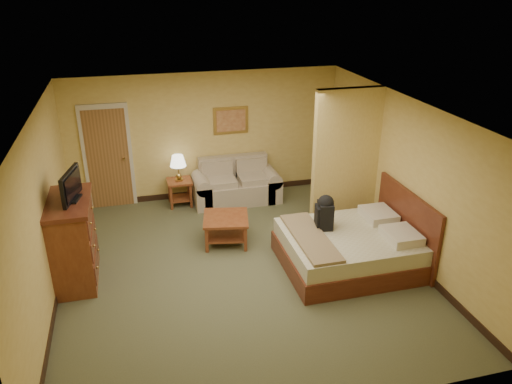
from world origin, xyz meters
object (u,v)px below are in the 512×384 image
object	(u,v)px
coffee_table	(226,224)
dresser	(73,241)
loveseat	(236,187)
bed	(354,247)

from	to	relation	value
coffee_table	dresser	xyz separation A→B (m)	(-2.44, -0.56, 0.32)
loveseat	bed	xyz separation A→B (m)	(1.29, -2.92, 0.03)
dresser	loveseat	bearing A→B (deg)	36.76
coffee_table	dresser	size ratio (longest dim) A/B	0.67
coffee_table	dresser	world-z (taller)	dresser
loveseat	dresser	size ratio (longest dim) A/B	1.31
loveseat	coffee_table	distance (m)	1.77
loveseat	dresser	world-z (taller)	dresser
loveseat	dresser	bearing A→B (deg)	-143.24
loveseat	coffee_table	xyz separation A→B (m)	(-0.55, -1.68, 0.06)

